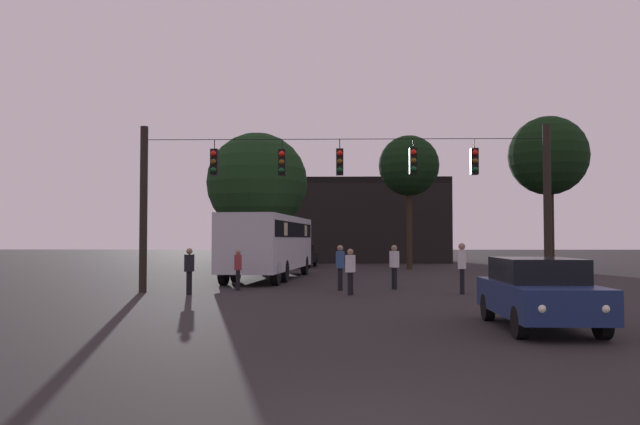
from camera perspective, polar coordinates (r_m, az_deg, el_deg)
ground_plane at (r=31.39m, az=1.94°, el=-5.84°), size 168.00×168.00×0.00m
overhead_signal_span at (r=23.56m, az=2.12°, el=1.81°), size 14.84×0.44×6.04m
city_bus at (r=31.50m, az=-4.41°, el=-2.43°), size 3.57×11.19×3.00m
car_near_right at (r=14.97m, az=18.52°, el=-6.58°), size 1.86×4.36×1.52m
car_far_left at (r=44.46m, az=-1.72°, el=-3.77°), size 2.28×4.48×1.52m
pedestrian_crossing_left at (r=23.50m, az=12.29°, el=-4.49°), size 0.34×0.42×1.79m
pedestrian_crossing_center at (r=23.20m, az=-11.34°, el=-4.80°), size 0.29×0.39×1.62m
pedestrian_crossing_right at (r=24.52m, az=1.77°, el=-4.59°), size 0.32×0.41×1.70m
pedestrian_near_bus at (r=25.30m, az=6.50°, el=-4.51°), size 0.36×0.42×1.69m
pedestrian_trailing at (r=24.85m, az=-7.17°, el=-4.77°), size 0.25×0.37×1.54m
pedestrian_far_side at (r=22.59m, az=2.67°, el=-4.96°), size 0.36×0.42×1.59m
corner_building at (r=55.31m, az=3.11°, el=-0.78°), size 14.84×8.75×6.79m
tree_left_silhouette at (r=42.02m, az=7.76°, el=4.01°), size 3.85×3.85×8.51m
tree_behind_building at (r=42.68m, az=19.31°, el=4.62°), size 4.85×4.85×9.47m
tree_right_far at (r=40.38m, az=-5.51°, el=2.57°), size 6.18×6.18×8.46m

